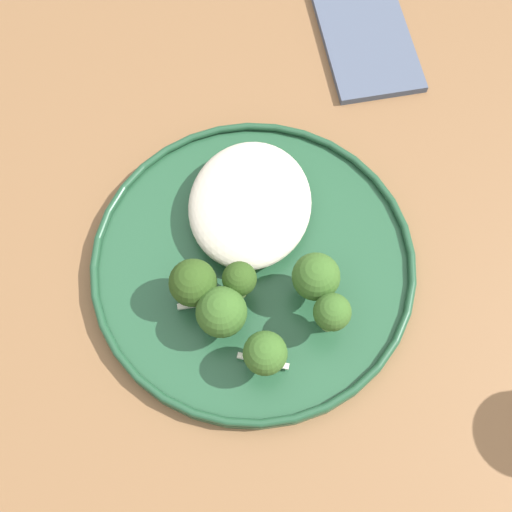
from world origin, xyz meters
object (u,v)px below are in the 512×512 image
at_px(seared_scallop_right_edge, 260,164).
at_px(broccoli_floret_split_head, 221,312).
at_px(seared_scallop_left_edge, 252,205).
at_px(folded_napkin, 366,38).
at_px(seared_scallop_large_seared, 241,229).
at_px(broccoli_floret_beside_noodles, 316,277).
at_px(broccoli_floret_right_tilted, 193,283).
at_px(dinner_plate, 256,261).
at_px(broccoli_floret_tall_stalk, 239,280).
at_px(broccoli_floret_rear_charred, 265,354).
at_px(broccoli_floret_near_rim, 332,313).
at_px(seared_scallop_rear_pale, 213,202).

xyz_separation_m(seared_scallop_right_edge, broccoli_floret_split_head, (0.15, -0.01, 0.02)).
distance_m(seared_scallop_left_edge, folded_napkin, 0.24).
height_order(seared_scallop_large_seared, broccoli_floret_beside_noodles, broccoli_floret_beside_noodles).
distance_m(seared_scallop_left_edge, broccoli_floret_right_tilted, 0.10).
xyz_separation_m(dinner_plate, broccoli_floret_tall_stalk, (0.03, -0.01, 0.03)).
relative_size(broccoli_floret_rear_charred, folded_napkin, 0.35).
bearing_deg(broccoli_floret_beside_noodles, broccoli_floret_rear_charred, -24.72).
height_order(seared_scallop_large_seared, broccoli_floret_near_rim, broccoli_floret_near_rim).
xyz_separation_m(seared_scallop_large_seared, broccoli_floret_split_head, (0.09, -0.00, 0.02)).
height_order(seared_scallop_left_edge, broccoli_floret_rear_charred, broccoli_floret_rear_charred).
bearing_deg(seared_scallop_rear_pale, dinner_plate, 45.17).
bearing_deg(broccoli_floret_split_head, broccoli_floret_rear_charred, 54.42).
relative_size(broccoli_floret_beside_noodles, broccoli_floret_near_rim, 1.04).
bearing_deg(seared_scallop_large_seared, seared_scallop_left_edge, 165.57).
relative_size(seared_scallop_rear_pale, seared_scallop_right_edge, 1.35).
bearing_deg(seared_scallop_rear_pale, broccoli_floret_right_tilted, 0.13).
relative_size(dinner_plate, seared_scallop_large_seared, 11.04).
bearing_deg(seared_scallop_left_edge, broccoli_floret_rear_charred, 13.17).
bearing_deg(seared_scallop_right_edge, seared_scallop_left_edge, -0.45).
bearing_deg(broccoli_floret_split_head, seared_scallop_rear_pale, -165.68).
bearing_deg(seared_scallop_large_seared, seared_scallop_right_edge, 174.46).
bearing_deg(broccoli_floret_beside_noodles, seared_scallop_left_edge, -136.89).
bearing_deg(broccoli_floret_rear_charred, broccoli_floret_near_rim, 129.86).
relative_size(broccoli_floret_tall_stalk, folded_napkin, 0.33).
height_order(dinner_plate, folded_napkin, dinner_plate).
height_order(seared_scallop_rear_pale, broccoli_floret_right_tilted, broccoli_floret_right_tilted).
height_order(seared_scallop_right_edge, folded_napkin, seared_scallop_right_edge).
relative_size(broccoli_floret_near_rim, broccoli_floret_right_tilted, 1.01).
bearing_deg(seared_scallop_rear_pale, folded_napkin, 151.22).
height_order(seared_scallop_right_edge, broccoli_floret_beside_noodles, broccoli_floret_beside_noodles).
xyz_separation_m(broccoli_floret_beside_noodles, folded_napkin, (-0.29, 0.02, -0.04)).
distance_m(seared_scallop_large_seared, broccoli_floret_right_tilted, 0.07).
bearing_deg(seared_scallop_rear_pale, broccoli_floret_near_rim, 50.21).
relative_size(broccoli_floret_tall_stalk, broccoli_floret_near_rim, 0.91).
height_order(broccoli_floret_beside_noodles, broccoli_floret_rear_charred, broccoli_floret_beside_noodles).
xyz_separation_m(broccoli_floret_split_head, broccoli_floret_near_rim, (-0.01, 0.09, 0.00)).
distance_m(broccoli_floret_beside_noodles, broccoli_floret_near_rim, 0.03).
distance_m(broccoli_floret_split_head, broccoli_floret_near_rim, 0.09).
distance_m(seared_scallop_large_seared, broccoli_floret_tall_stalk, 0.06).
xyz_separation_m(seared_scallop_large_seared, broccoli_floret_tall_stalk, (0.06, 0.01, 0.02)).
relative_size(seared_scallop_left_edge, broccoli_floret_near_rim, 0.62).
bearing_deg(folded_napkin, broccoli_floret_beside_noodles, -4.43).
relative_size(dinner_plate, broccoli_floret_split_head, 5.40).
bearing_deg(folded_napkin, seared_scallop_rear_pale, -28.78).
distance_m(broccoli_floret_split_head, folded_napkin, 0.35).
distance_m(seared_scallop_right_edge, folded_napkin, 0.20).
relative_size(seared_scallop_left_edge, broccoli_floret_tall_stalk, 0.68).
relative_size(seared_scallop_right_edge, folded_napkin, 0.15).
height_order(dinner_plate, seared_scallop_large_seared, seared_scallop_large_seared).
relative_size(broccoli_floret_rear_charred, broccoli_floret_near_rim, 0.96).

